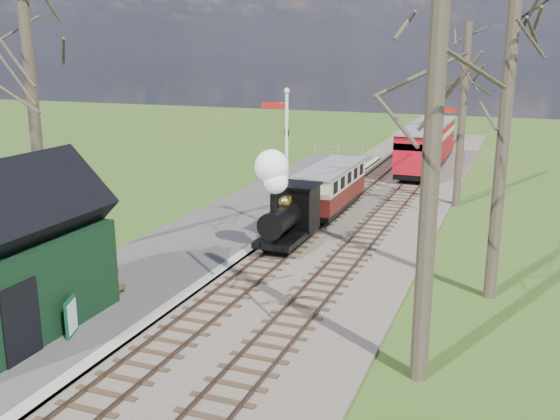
{
  "coord_description": "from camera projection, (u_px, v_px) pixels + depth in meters",
  "views": [
    {
      "loc": [
        8.32,
        -7.91,
        7.72
      ],
      "look_at": [
        -0.29,
        14.19,
        1.6
      ],
      "focal_mm": 40.0,
      "sensor_mm": 36.0,
      "label": 1
    }
  ],
  "objects": [
    {
      "name": "track_near",
      "position": [
        341.0,
        203.0,
        31.81
      ],
      "size": [
        1.6,
        60.0,
        0.15
      ],
      "color": "brown",
      "rests_on": "ground"
    },
    {
      "name": "bare_trees",
      "position": [
        281.0,
        133.0,
        19.33
      ],
      "size": [
        15.51,
        22.39,
        12.0
      ],
      "color": "#382D23",
      "rests_on": "ground"
    },
    {
      "name": "coach",
      "position": [
        331.0,
        186.0,
        29.86
      ],
      "size": [
        1.87,
        6.41,
        1.97
      ],
      "color": "black",
      "rests_on": "ground"
    },
    {
      "name": "fence_line",
      "position": [
        399.0,
        154.0,
        44.23
      ],
      "size": [
        12.6,
        0.08,
        1.0
      ],
      "color": "slate",
      "rests_on": "ground"
    },
    {
      "name": "red_carriage_b",
      "position": [
        433.0,
        140.0,
        42.99
      ],
      "size": [
        2.35,
        5.82,
        2.47
      ],
      "color": "black",
      "rests_on": "ground"
    },
    {
      "name": "locomotive",
      "position": [
        286.0,
        204.0,
        24.28
      ],
      "size": [
        1.6,
        3.74,
        4.0
      ],
      "color": "black",
      "rests_on": "ground"
    },
    {
      "name": "bench",
      "position": [
        110.0,
        288.0,
        19.37
      ],
      "size": [
        0.63,
        1.31,
        0.72
      ],
      "color": "#4D351B",
      "rests_on": "platform"
    },
    {
      "name": "station_shed",
      "position": [
        0.0,
        261.0,
        16.54
      ],
      "size": [
        3.25,
        6.3,
        4.78
      ],
      "color": "black",
      "rests_on": "platform"
    },
    {
      "name": "platform",
      "position": [
        206.0,
        239.0,
        25.82
      ],
      "size": [
        5.0,
        44.0,
        0.2
      ],
      "primitive_type": "cube",
      "color": "#474442",
      "rests_on": "ground"
    },
    {
      "name": "semaphore_far",
      "position": [
        432.0,
        145.0,
        29.46
      ],
      "size": [
        1.22,
        0.24,
        5.72
      ],
      "color": "silver",
      "rests_on": "ground"
    },
    {
      "name": "coping_strip",
      "position": [
        257.0,
        245.0,
        25.01
      ],
      "size": [
        0.4,
        44.0,
        0.21
      ],
      "primitive_type": "cube",
      "color": "#B2AD9E",
      "rests_on": "ground"
    },
    {
      "name": "track_far",
      "position": [
        391.0,
        208.0,
        30.9
      ],
      "size": [
        1.6,
        60.0,
        0.15
      ],
      "color": "brown",
      "rests_on": "ground"
    },
    {
      "name": "person",
      "position": [
        112.0,
        278.0,
        19.08
      ],
      "size": [
        0.4,
        0.57,
        1.48
      ],
      "primitive_type": "imported",
      "rotation": [
        0.0,
        0.0,
        1.49
      ],
      "color": "black",
      "rests_on": "platform"
    },
    {
      "name": "semaphore_near",
      "position": [
        285.0,
        152.0,
        25.79
      ],
      "size": [
        1.22,
        0.24,
        6.22
      ],
      "color": "silver",
      "rests_on": "ground"
    },
    {
      "name": "sign_board",
      "position": [
        71.0,
        317.0,
        16.8
      ],
      "size": [
        0.32,
        0.7,
        1.05
      ],
      "color": "#0E4127",
      "rests_on": "platform"
    },
    {
      "name": "red_carriage_a",
      "position": [
        420.0,
        152.0,
        38.03
      ],
      "size": [
        2.35,
        5.82,
        2.47
      ],
      "color": "black",
      "rests_on": "ground"
    },
    {
      "name": "ballast_bed",
      "position": [
        366.0,
        207.0,
        31.37
      ],
      "size": [
        8.0,
        60.0,
        0.1
      ],
      "primitive_type": "cube",
      "color": "brown",
      "rests_on": "ground"
    },
    {
      "name": "distant_hills",
      "position": [
        447.0,
        258.0,
        73.63
      ],
      "size": [
        114.4,
        48.0,
        22.02
      ],
      "color": "#385B23",
      "rests_on": "ground"
    }
  ]
}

